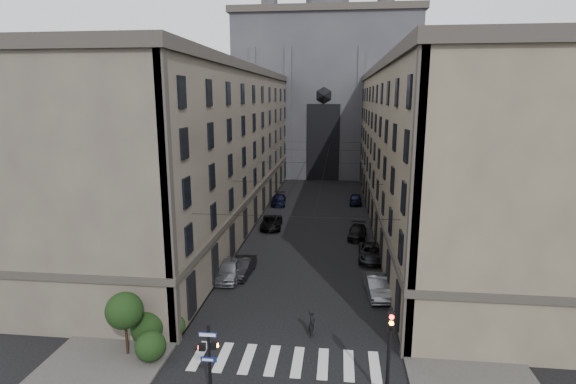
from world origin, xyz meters
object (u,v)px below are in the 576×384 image
(car_right_far, at_px, (356,199))
(pedestrian, at_px, (312,323))
(car_left_far, at_px, (279,200))
(car_right_midnear, at_px, (371,252))
(car_left_near, at_px, (229,270))
(pedestrian_signal_left, at_px, (209,355))
(car_right_near, at_px, (377,286))
(traffic_light_right, at_px, (389,344))
(car_left_midnear, at_px, (242,267))
(car_right_midfar, at_px, (357,232))
(car_left_midfar, at_px, (272,222))
(gothic_tower, at_px, (326,84))

(car_right_far, bearing_deg, pedestrian, -93.64)
(car_left_far, xyz_separation_m, car_right_midnear, (11.77, -21.27, 0.00))
(car_left_far, bearing_deg, car_left_near, -96.24)
(pedestrian_signal_left, height_order, car_right_near, pedestrian_signal_left)
(traffic_light_right, relative_size, car_left_midnear, 1.16)
(car_right_near, distance_m, car_right_far, 30.75)
(car_right_far, bearing_deg, car_left_midnear, -108.60)
(car_right_near, height_order, car_right_midfar, car_right_near)
(traffic_light_right, height_order, car_right_midnear, traffic_light_right)
(car_right_near, xyz_separation_m, car_right_midfar, (-0.98, 14.65, -0.08))
(pedestrian_signal_left, xyz_separation_m, car_left_midnear, (-1.77, 16.14, -1.59))
(car_left_midfar, bearing_deg, gothic_tower, 79.69)
(car_left_near, bearing_deg, car_left_far, 86.11)
(gothic_tower, bearing_deg, car_right_far, -79.45)
(car_right_near, bearing_deg, car_right_midnear, 83.64)
(pedestrian_signal_left, xyz_separation_m, traffic_light_right, (9.11, 0.42, 0.97))
(car_right_midfar, bearing_deg, car_left_midnear, -125.44)
(car_left_near, xyz_separation_m, pedestrian, (7.61, -8.65, 0.12))
(traffic_light_right, distance_m, car_left_midnear, 19.29)
(car_left_far, bearing_deg, car_left_midfar, -91.43)
(car_right_near, bearing_deg, car_left_far, 106.04)
(car_left_midnear, xyz_separation_m, car_right_midnear, (11.49, 5.03, -0.02))
(gothic_tower, bearing_deg, pedestrian_signal_left, -92.74)
(car_left_midnear, xyz_separation_m, car_left_far, (-0.28, 26.30, -0.02))
(car_right_midnear, bearing_deg, car_left_near, -151.29)
(gothic_tower, bearing_deg, car_right_midnear, -83.24)
(traffic_light_right, height_order, car_left_near, traffic_light_right)
(pedestrian_signal_left, height_order, pedestrian, pedestrian_signal_left)
(car_left_far, height_order, car_right_far, car_left_far)
(gothic_tower, relative_size, pedestrian, 31.02)
(car_left_near, distance_m, pedestrian, 11.52)
(pedestrian_signal_left, distance_m, car_left_midnear, 16.32)
(car_left_midnear, distance_m, car_left_far, 26.30)
(traffic_light_right, distance_m, car_left_far, 43.56)
(car_right_near, bearing_deg, car_left_midfar, 116.63)
(car_right_far, bearing_deg, pedestrian_signal_left, -99.00)
(traffic_light_right, relative_size, car_right_midnear, 1.00)
(car_left_far, xyz_separation_m, pedestrian, (6.97, -35.95, 0.22))
(car_left_near, height_order, car_right_near, car_left_near)
(car_left_midfar, bearing_deg, traffic_light_right, -74.74)
(car_right_far, bearing_deg, traffic_light_right, -87.28)
(pedestrian_signal_left, bearing_deg, car_left_far, 92.77)
(car_right_midfar, height_order, car_right_far, car_right_far)
(traffic_light_right, bearing_deg, car_right_near, 87.70)
(car_left_far, distance_m, pedestrian, 36.62)
(traffic_light_right, relative_size, car_right_near, 1.13)
(pedestrian_signal_left, height_order, car_right_midnear, pedestrian_signal_left)
(traffic_light_right, height_order, car_left_midnear, traffic_light_right)
(car_left_far, xyz_separation_m, car_right_near, (11.68, -29.23, 0.04))
(pedestrian_signal_left, bearing_deg, car_left_midfar, 92.49)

